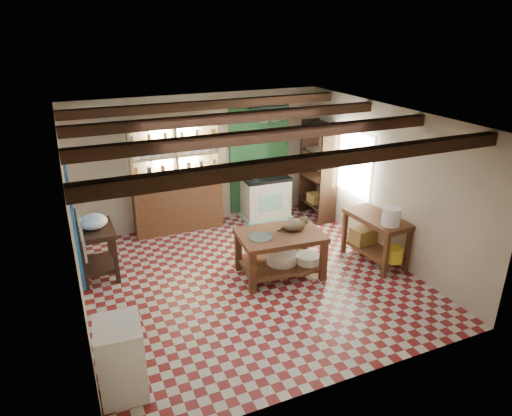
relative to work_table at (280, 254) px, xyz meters
name	(u,v)px	position (x,y,z in m)	size (l,w,h in m)	color
floor	(250,279)	(-0.49, 0.07, -0.38)	(5.00, 5.00, 0.02)	maroon
ceiling	(250,117)	(-0.49, 0.07, 2.23)	(5.00, 5.00, 0.02)	#414246
wall_back	(201,161)	(-0.49, 2.57, 0.93)	(5.00, 0.04, 2.60)	beige
wall_front	(344,286)	(-0.49, -2.43, 0.93)	(5.00, 0.04, 2.60)	beige
wall_left	(73,232)	(-2.99, 0.07, 0.93)	(0.04, 5.00, 2.60)	beige
wall_right	(385,182)	(2.01, 0.07, 0.93)	(0.04, 5.00, 2.60)	beige
ceiling_beams	(250,126)	(-0.49, 0.07, 2.11)	(5.00, 3.80, 0.15)	#381F13
blue_wall_patch	(74,220)	(-2.96, 0.97, 0.73)	(0.04, 1.40, 1.60)	#1757AD
green_wall_patch	(259,157)	(0.76, 2.54, 0.88)	(1.30, 0.04, 2.30)	#21532A
window_back	(175,144)	(-0.99, 2.55, 1.33)	(0.90, 0.02, 0.80)	beige
window_right	(351,161)	(1.99, 1.07, 1.03)	(0.02, 1.30, 1.20)	beige
utensil_rail	(79,235)	(-2.93, -1.13, 1.41)	(0.06, 0.90, 0.28)	black
pot_rack	(268,115)	(0.76, 2.12, 1.81)	(0.86, 0.12, 0.36)	black
shelving_unit	(176,177)	(-1.04, 2.38, 0.73)	(1.70, 0.34, 2.20)	tan
tall_rack	(318,171)	(1.79, 1.87, 0.63)	(0.40, 0.86, 2.00)	#381F13
work_table	(280,254)	(0.00, 0.00, 0.00)	(1.32, 0.88, 0.75)	brown
stove	(265,198)	(0.76, 2.22, 0.08)	(0.94, 0.63, 0.92)	beige
prep_table	(97,252)	(-2.69, 1.15, 0.05)	(0.57, 0.84, 0.85)	#381F13
white_cabinet	(121,358)	(-2.71, -1.57, 0.07)	(0.49, 0.59, 0.88)	white
right_counter	(375,239)	(1.69, -0.22, 0.04)	(0.58, 1.16, 0.83)	brown
cat	(294,225)	(0.25, 0.03, 0.46)	(0.40, 0.30, 0.18)	#7F664A
steel_tray	(261,237)	(-0.35, -0.02, 0.39)	(0.37, 0.37, 0.02)	#B7B7BF
basin_large	(282,257)	(0.05, 0.05, -0.09)	(0.51, 0.51, 0.18)	white
basin_small	(308,259)	(0.44, -0.14, -0.11)	(0.39, 0.39, 0.14)	white
kettle_left	(254,172)	(0.51, 2.22, 0.66)	(0.21, 0.21, 0.24)	#B7B7BF
kettle_right	(270,171)	(0.86, 2.21, 0.64)	(0.15, 0.15, 0.19)	black
enamel_bowl	(93,222)	(-2.69, 1.15, 0.58)	(0.45, 0.45, 0.22)	white
white_bucket	(391,216)	(1.67, -0.58, 0.60)	(0.29, 0.29, 0.29)	white
wicker_basket	(363,235)	(1.67, 0.08, -0.01)	(0.40, 0.32, 0.28)	#A07E40
yellow_tub	(393,254)	(1.72, -0.67, -0.04)	(0.31, 0.31, 0.23)	gold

